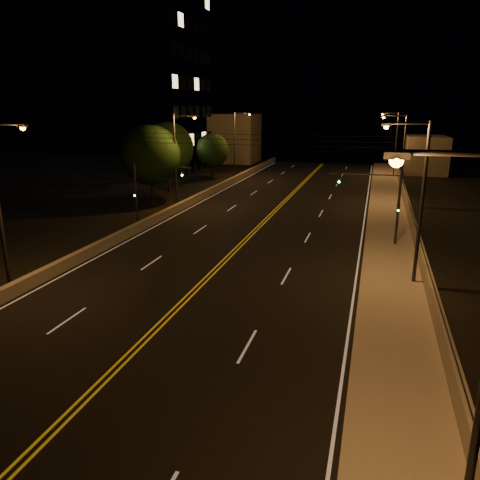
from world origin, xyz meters
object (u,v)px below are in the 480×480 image
(traffic_signal_left, at_px, (147,188))
(tree_1, at_px, (168,148))
(streetlight_3, at_px, (394,140))
(streetlight_1, at_px, (417,194))
(tree_0, at_px, (151,155))
(tree_2, at_px, (212,150))
(building_tower, at_px, (112,71))
(streetlight_6, at_px, (236,141))
(streetlight_2, at_px, (400,154))
(traffic_signal_right, at_px, (383,200))
(streetlight_4, at_px, (1,196))
(streetlight_0, at_px, (478,337))
(streetlight_5, at_px, (178,154))

(traffic_signal_left, xyz_separation_m, tree_1, (-5.82, 17.01, 1.68))
(streetlight_3, bearing_deg, tree_1, -142.27)
(streetlight_1, relative_size, streetlight_3, 1.00)
(tree_0, bearing_deg, tree_2, 90.26)
(traffic_signal_left, xyz_separation_m, building_tower, (-18.23, 26.68, 11.18))
(tree_1, bearing_deg, streetlight_6, 70.07)
(streetlight_2, bearing_deg, tree_0, -165.58)
(traffic_signal_right, bearing_deg, tree_2, 129.05)
(streetlight_4, bearing_deg, streetlight_0, -25.74)
(streetlight_3, distance_m, tree_0, 37.13)
(streetlight_4, bearing_deg, tree_0, 97.23)
(streetlight_3, relative_size, traffic_signal_right, 1.69)
(streetlight_2, height_order, tree_2, streetlight_2)
(building_tower, bearing_deg, streetlight_5, -45.80)
(streetlight_1, distance_m, tree_0, 29.71)
(building_tower, relative_size, tree_1, 3.71)
(tree_2, bearing_deg, traffic_signal_left, -81.39)
(traffic_signal_right, xyz_separation_m, building_tower, (-36.89, 26.68, 11.18))
(streetlight_1, relative_size, streetlight_4, 1.00)
(streetlight_4, xyz_separation_m, streetlight_5, (0.00, 23.54, 0.00))
(streetlight_6, bearing_deg, streetlight_3, 19.06)
(streetlight_5, relative_size, tree_1, 1.12)
(streetlight_5, bearing_deg, traffic_signal_left, -82.56)
(streetlight_1, height_order, tree_1, streetlight_1)
(streetlight_2, xyz_separation_m, streetlight_4, (-21.45, -29.90, 0.00))
(streetlight_5, xyz_separation_m, tree_0, (-3.00, 0.08, -0.15))
(streetlight_6, xyz_separation_m, tree_1, (-4.63, -12.76, -0.12))
(streetlight_4, bearing_deg, tree_2, 94.13)
(streetlight_0, xyz_separation_m, streetlight_2, (0.00, 40.24, 0.00))
(tree_0, bearing_deg, traffic_signal_left, -65.58)
(building_tower, distance_m, tree_2, 17.65)
(streetlight_3, relative_size, traffic_signal_left, 1.69)
(traffic_signal_left, bearing_deg, streetlight_1, -20.70)
(streetlight_0, relative_size, traffic_signal_left, 1.69)
(streetlight_2, height_order, traffic_signal_left, streetlight_2)
(streetlight_3, bearing_deg, traffic_signal_right, -92.46)
(tree_1, bearing_deg, streetlight_4, -81.61)
(streetlight_0, height_order, streetlight_1, same)
(streetlight_1, bearing_deg, tree_2, 124.33)
(building_tower, bearing_deg, streetlight_3, 15.27)
(traffic_signal_left, bearing_deg, tree_0, 114.42)
(building_tower, xyz_separation_m, tree_0, (14.04, -17.44, -9.53))
(traffic_signal_left, relative_size, tree_1, 0.66)
(streetlight_6, bearing_deg, streetlight_5, -90.00)
(building_tower, bearing_deg, streetlight_0, -53.18)
(streetlight_0, relative_size, traffic_signal_right, 1.69)
(traffic_signal_right, xyz_separation_m, traffic_signal_left, (-18.65, 0.00, 0.00))
(tree_0, distance_m, tree_2, 19.07)
(traffic_signal_left, bearing_deg, tree_2, 98.61)
(streetlight_4, bearing_deg, streetlight_6, 90.00)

